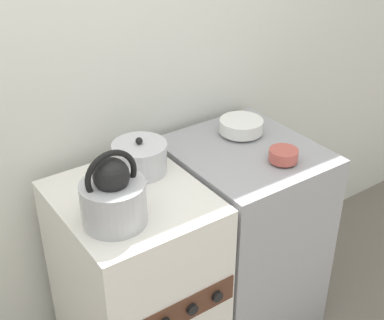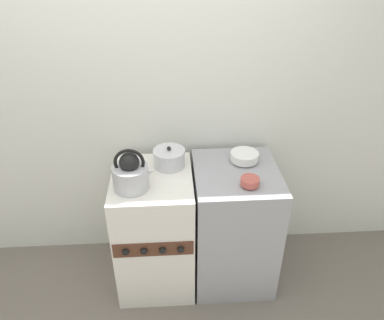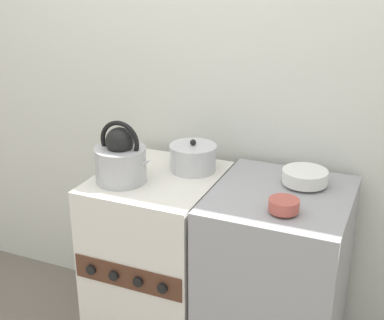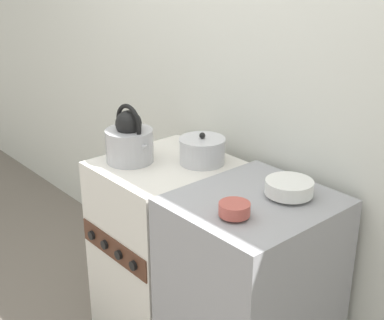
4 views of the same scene
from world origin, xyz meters
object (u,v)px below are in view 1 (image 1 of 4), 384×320
stove (137,288)px  kettle (114,196)px  enamel_bowl (241,126)px  cooking_pot (140,157)px  small_ceramic_bowl (283,155)px

stove → kettle: kettle is taller
kettle → enamel_bowl: (0.75, 0.24, -0.05)m
kettle → enamel_bowl: 0.79m
kettle → cooking_pot: kettle is taller
kettle → enamel_bowl: bearing=18.0°
small_ceramic_bowl → enamel_bowl: bearing=86.3°
kettle → small_ceramic_bowl: size_ratio=2.35×
kettle → stove: bearing=42.5°
cooking_pot → enamel_bowl: 0.51m
stove → small_ceramic_bowl: small_ceramic_bowl is taller
stove → kettle: size_ratio=3.30×
stove → cooking_pot: 0.54m
cooking_pot → small_ceramic_bowl: bearing=-30.0°
small_ceramic_bowl → cooking_pot: bearing=150.0°
cooking_pot → enamel_bowl: cooking_pot is taller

